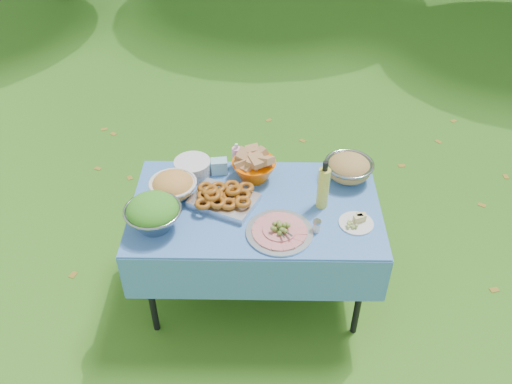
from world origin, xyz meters
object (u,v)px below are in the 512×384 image
(picnic_table, at_px, (256,251))
(salad_bowl, at_px, (153,213))
(pasta_bowl_steel, at_px, (349,168))
(charcuterie_platter, at_px, (280,227))
(bread_bowl, at_px, (254,166))
(oil_bottle, at_px, (324,184))
(plate_stack, at_px, (193,167))

(picnic_table, distance_m, salad_bowl, 0.77)
(pasta_bowl_steel, xyz_separation_m, charcuterie_platter, (-0.43, -0.50, -0.04))
(bread_bowl, xyz_separation_m, charcuterie_platter, (0.15, -0.50, -0.05))
(pasta_bowl_steel, relative_size, oil_bottle, 0.95)
(pasta_bowl_steel, bearing_deg, picnic_table, -154.64)
(salad_bowl, relative_size, pasta_bowl_steel, 1.06)
(picnic_table, distance_m, oil_bottle, 0.66)
(picnic_table, relative_size, charcuterie_platter, 3.89)
(picnic_table, distance_m, charcuterie_platter, 0.50)
(picnic_table, bearing_deg, bread_bowl, 93.01)
(picnic_table, height_order, pasta_bowl_steel, pasta_bowl_steel)
(charcuterie_platter, distance_m, oil_bottle, 0.37)
(charcuterie_platter, bearing_deg, plate_stack, 134.95)
(picnic_table, relative_size, oil_bottle, 4.62)
(picnic_table, relative_size, pasta_bowl_steel, 4.88)
(salad_bowl, height_order, charcuterie_platter, salad_bowl)
(charcuterie_platter, xyz_separation_m, oil_bottle, (0.25, 0.24, 0.12))
(bread_bowl, bearing_deg, charcuterie_platter, -73.29)
(plate_stack, xyz_separation_m, pasta_bowl_steel, (0.97, -0.04, 0.03))
(plate_stack, bearing_deg, pasta_bowl_steel, -2.08)
(plate_stack, distance_m, charcuterie_platter, 0.76)
(bread_bowl, distance_m, pasta_bowl_steel, 0.58)
(plate_stack, relative_size, pasta_bowl_steel, 0.76)
(oil_bottle, bearing_deg, pasta_bowl_steel, 55.28)
(plate_stack, distance_m, bread_bowl, 0.39)
(pasta_bowl_steel, height_order, charcuterie_platter, pasta_bowl_steel)
(picnic_table, height_order, oil_bottle, oil_bottle)
(oil_bottle, bearing_deg, bread_bowl, 146.98)
(picnic_table, xyz_separation_m, oil_bottle, (0.39, 0.01, 0.54))
(plate_stack, relative_size, charcuterie_platter, 0.61)
(picnic_table, bearing_deg, pasta_bowl_steel, 25.36)
(picnic_table, xyz_separation_m, salad_bowl, (-0.56, -0.19, 0.48))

